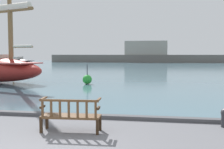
{
  "coord_description": "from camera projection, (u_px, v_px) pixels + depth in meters",
  "views": [
    {
      "loc": [
        2.8,
        -5.08,
        2.11
      ],
      "look_at": [
        0.21,
        10.0,
        1.0
      ],
      "focal_mm": 45.0,
      "sensor_mm": 36.0,
      "label": 1
    }
  ],
  "objects": [
    {
      "name": "harbor_water",
      "position": [
        144.0,
        66.0,
        48.87
      ],
      "size": [
        100.0,
        80.0,
        0.08
      ],
      "primitive_type": "cube",
      "color": "slate",
      "rests_on": "ground"
    },
    {
      "name": "park_bench",
      "position": [
        71.0,
        115.0,
        7.59
      ],
      "size": [
        1.63,
        0.6,
        0.92
      ],
      "color": "#322113",
      "rests_on": "ground"
    },
    {
      "name": "sailboat_far_port",
      "position": [
        14.0,
        61.0,
        47.43
      ],
      "size": [
        8.88,
        5.01,
        9.87
      ],
      "color": "black",
      "rests_on": "harbor_water"
    },
    {
      "name": "quay_edge_kerb",
      "position": [
        75.0,
        115.0,
        9.4
      ],
      "size": [
        40.0,
        0.3,
        0.12
      ],
      "primitive_type": "cube",
      "color": "#4C4C50",
      "rests_on": "ground"
    },
    {
      "name": "far_breakwater",
      "position": [
        148.0,
        56.0,
        68.11
      ],
      "size": [
        48.63,
        2.4,
        5.33
      ],
      "color": "#66605B",
      "rests_on": "ground"
    },
    {
      "name": "channel_buoy",
      "position": [
        87.0,
        79.0,
        19.06
      ],
      "size": [
        0.63,
        0.63,
        1.33
      ],
      "color": "green",
      "rests_on": "harbor_water"
    }
  ]
}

